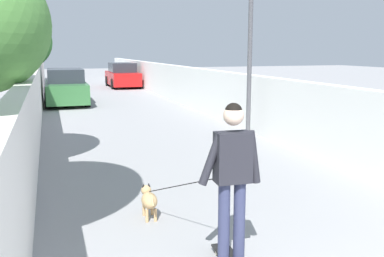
% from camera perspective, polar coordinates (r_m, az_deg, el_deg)
% --- Properties ---
extents(ground_plane, '(80.00, 80.00, 0.00)m').
position_cam_1_polar(ground_plane, '(15.92, -8.89, 1.77)').
color(ground_plane, gray).
extents(wall_left, '(48.00, 0.30, 1.75)m').
position_cam_1_polar(wall_left, '(13.62, -20.27, 3.51)').
color(wall_left, silver).
rests_on(wall_left, ground).
extents(fence_right, '(48.00, 0.30, 1.65)m').
position_cam_1_polar(fence_right, '(14.74, 4.13, 4.40)').
color(fence_right, white).
rests_on(fence_right, ground).
extents(tree_left_near, '(2.86, 2.86, 3.94)m').
position_cam_1_polar(tree_left_near, '(20.56, -22.11, 10.60)').
color(tree_left_near, brown).
rests_on(tree_left_near, ground).
extents(lamp_post, '(0.36, 0.36, 4.47)m').
position_cam_1_polar(lamp_post, '(11.60, 7.79, 13.69)').
color(lamp_post, '#4C4C51').
rests_on(lamp_post, ground).
extents(person_skateboarder, '(0.24, 0.71, 1.75)m').
position_cam_1_polar(person_skateboarder, '(4.63, 5.41, -5.42)').
color(person_skateboarder, '#333859').
rests_on(person_skateboarder, skateboard).
extents(dog, '(1.95, 0.68, 1.06)m').
position_cam_1_polar(dog, '(6.21, -5.71, -9.36)').
color(dog, tan).
rests_on(dog, ground).
extents(car_near, '(4.30, 1.80, 1.54)m').
position_cam_1_polar(car_near, '(19.78, -16.43, 5.24)').
color(car_near, '#336B38').
rests_on(car_near, ground).
extents(car_far, '(4.10, 1.80, 1.54)m').
position_cam_1_polar(car_far, '(27.86, -9.23, 6.93)').
color(car_far, '#B71414').
rests_on(car_far, ground).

